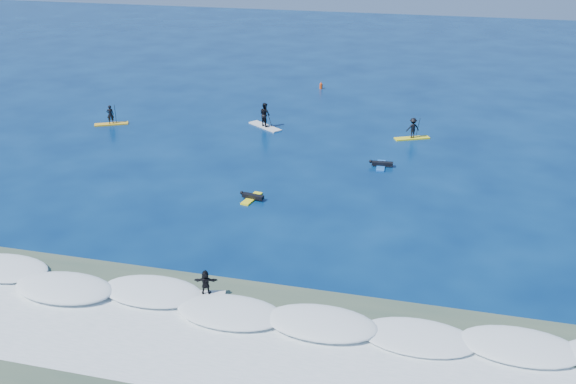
% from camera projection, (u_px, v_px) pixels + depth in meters
% --- Properties ---
extents(ground, '(160.00, 160.00, 0.00)m').
position_uv_depth(ground, '(272.00, 212.00, 37.30)').
color(ground, '#031B46').
rests_on(ground, ground).
extents(shallow_water, '(90.00, 13.00, 0.01)m').
position_uv_depth(shallow_water, '(176.00, 363.00, 24.88)').
color(shallow_water, '#3A4F3E').
rests_on(shallow_water, ground).
extents(breaking_wave, '(40.00, 6.00, 0.30)m').
position_uv_depth(breaking_wave, '(212.00, 307.00, 28.43)').
color(breaking_wave, white).
rests_on(breaking_wave, ground).
extents(whitewater, '(34.00, 5.00, 0.02)m').
position_uv_depth(whitewater, '(186.00, 348.00, 25.77)').
color(whitewater, silver).
rests_on(whitewater, ground).
extents(sup_paddler_left, '(2.68, 1.83, 1.88)m').
position_uv_depth(sup_paddler_left, '(111.00, 118.00, 52.34)').
color(sup_paddler_left, yellow).
rests_on(sup_paddler_left, ground).
extents(sup_paddler_center, '(3.19, 2.63, 2.34)m').
position_uv_depth(sup_paddler_center, '(265.00, 117.00, 51.62)').
color(sup_paddler_center, silver).
rests_on(sup_paddler_center, ground).
extents(sup_paddler_right, '(2.74, 1.80, 1.91)m').
position_uv_depth(sup_paddler_right, '(413.00, 130.00, 49.01)').
color(sup_paddler_right, yellow).
rests_on(sup_paddler_right, ground).
extents(prone_paddler_near, '(1.57, 2.03, 0.41)m').
position_uv_depth(prone_paddler_near, '(252.00, 197.00, 38.95)').
color(prone_paddler_near, yellow).
rests_on(prone_paddler_near, ground).
extents(prone_paddler_far, '(1.66, 2.11, 0.44)m').
position_uv_depth(prone_paddler_far, '(381.00, 164.00, 43.93)').
color(prone_paddler_far, blue).
rests_on(prone_paddler_far, ground).
extents(wave_surfer, '(1.79, 0.87, 1.25)m').
position_uv_depth(wave_surfer, '(206.00, 284.00, 28.81)').
color(wave_surfer, silver).
rests_on(wave_surfer, breaking_wave).
extents(marker_buoy, '(0.31, 0.31, 0.73)m').
position_uv_depth(marker_buoy, '(321.00, 86.00, 62.95)').
color(marker_buoy, '#CE4012').
rests_on(marker_buoy, ground).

